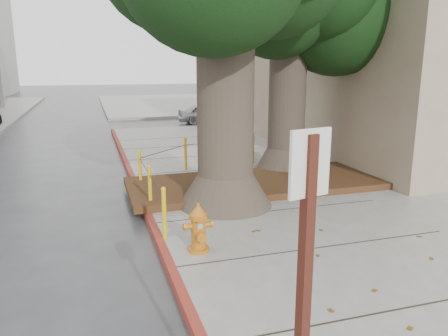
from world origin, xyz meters
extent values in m
plane|color=#28282B|center=(0.00, 0.00, 0.00)|extent=(140.00, 140.00, 0.00)
cube|color=slate|center=(6.00, 30.00, 0.07)|extent=(16.00, 20.00, 0.15)
cube|color=maroon|center=(-2.00, 2.50, 0.07)|extent=(0.14, 26.00, 0.16)
cube|color=black|center=(0.90, 3.90, 0.23)|extent=(6.40, 2.60, 0.16)
cube|color=gray|center=(10.00, 8.50, 5.00)|extent=(12.00, 13.00, 10.00)
cube|color=silver|center=(16.00, 26.00, 4.50)|extent=(10.00, 10.00, 9.00)
cube|color=slate|center=(22.00, 32.00, 6.00)|extent=(12.00, 14.00, 12.00)
cone|color=#4C3F33|center=(-0.30, 2.70, 0.50)|extent=(2.04, 2.04, 0.70)
cylinder|color=#4C3F33|center=(-0.30, 2.70, 2.53)|extent=(1.20, 1.20, 4.22)
cone|color=#4C3F33|center=(2.30, 5.20, 0.50)|extent=(1.77, 1.77, 0.70)
cylinder|color=#4C3F33|center=(2.30, 5.20, 2.32)|extent=(1.04, 1.04, 3.84)
cylinder|color=gold|center=(-1.90, 1.20, 0.60)|extent=(0.08, 0.08, 0.90)
sphere|color=gold|center=(-1.90, 1.20, 1.05)|extent=(0.09, 0.09, 0.09)
cylinder|color=gold|center=(-1.90, 3.00, 0.60)|extent=(0.08, 0.08, 0.90)
sphere|color=gold|center=(-1.90, 3.00, 1.05)|extent=(0.09, 0.09, 0.09)
cylinder|color=gold|center=(-1.90, 4.80, 0.60)|extent=(0.08, 0.08, 0.90)
sphere|color=gold|center=(-1.90, 4.80, 1.05)|extent=(0.09, 0.09, 0.09)
cylinder|color=gold|center=(-0.40, 6.30, 0.60)|extent=(0.08, 0.08, 0.90)
sphere|color=gold|center=(-0.40, 6.30, 1.05)|extent=(0.09, 0.09, 0.09)
cylinder|color=gold|center=(1.80, 6.50, 0.60)|extent=(0.08, 0.08, 0.90)
sphere|color=gold|center=(1.80, 6.50, 1.05)|extent=(0.09, 0.09, 0.09)
cylinder|color=black|center=(-1.90, 2.10, 0.87)|extent=(0.02, 1.80, 0.02)
cylinder|color=black|center=(-1.90, 3.90, 0.87)|extent=(0.02, 1.80, 0.02)
cylinder|color=black|center=(-1.15, 5.55, 0.87)|extent=(1.51, 1.51, 0.02)
cylinder|color=black|center=(0.70, 6.40, 0.87)|extent=(2.20, 0.22, 0.02)
cylinder|color=#B86612|center=(-1.46, 0.47, 0.18)|extent=(0.34, 0.34, 0.06)
cylinder|color=#B86612|center=(-1.46, 0.47, 0.47)|extent=(0.24, 0.24, 0.54)
cylinder|color=#B86612|center=(-1.46, 0.47, 0.75)|extent=(0.31, 0.31, 0.08)
cone|color=#B86612|center=(-1.46, 0.47, 0.85)|extent=(0.29, 0.29, 0.15)
cylinder|color=#B86612|center=(-1.46, 0.47, 0.95)|extent=(0.06, 0.06, 0.05)
cylinder|color=#B86612|center=(-1.60, 0.47, 0.60)|extent=(0.15, 0.10, 0.10)
cylinder|color=#B86612|center=(-1.32, 0.47, 0.60)|extent=(0.15, 0.10, 0.10)
cylinder|color=#B86612|center=(-1.46, 0.34, 0.47)|extent=(0.14, 0.15, 0.14)
cube|color=#5999D8|center=(-1.46, 0.35, 0.62)|extent=(0.08, 0.00, 0.08)
cube|color=silver|center=(-1.95, -4.05, 2.64)|extent=(0.26, 0.08, 0.37)
imported|color=#B5B5BA|center=(3.19, 17.38, 0.54)|extent=(3.19, 1.38, 1.07)
imported|color=maroon|center=(10.39, 17.79, 0.57)|extent=(3.53, 1.42, 1.14)
camera|label=1|loc=(-3.05, -6.06, 3.15)|focal=35.00mm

